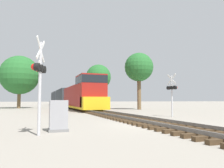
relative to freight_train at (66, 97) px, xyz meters
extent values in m
plane|color=gray|center=(0.00, -36.59, -1.94)|extent=(400.00, 400.00, 0.00)
cube|color=#42301E|center=(0.00, -41.09, -1.86)|extent=(2.60, 0.22, 0.16)
cube|color=#42301E|center=(0.00, -40.49, -1.86)|extent=(2.60, 0.22, 0.16)
cube|color=#42301E|center=(0.00, -39.89, -1.86)|extent=(2.60, 0.22, 0.16)
cube|color=#42301E|center=(0.00, -39.29, -1.86)|extent=(2.60, 0.22, 0.16)
cube|color=#42301E|center=(0.00, -38.69, -1.86)|extent=(2.60, 0.22, 0.16)
cube|color=#42301E|center=(0.00, -38.09, -1.86)|extent=(2.60, 0.22, 0.16)
cube|color=#42301E|center=(0.00, -37.49, -1.86)|extent=(2.60, 0.22, 0.16)
cube|color=#42301E|center=(0.00, -36.89, -1.86)|extent=(2.60, 0.22, 0.16)
cube|color=#42301E|center=(0.00, -36.29, -1.86)|extent=(2.60, 0.22, 0.16)
cube|color=#42301E|center=(0.00, -35.69, -1.86)|extent=(2.60, 0.22, 0.16)
cube|color=#42301E|center=(0.00, -35.09, -1.86)|extent=(2.60, 0.22, 0.16)
cube|color=#42301E|center=(0.00, -34.49, -1.86)|extent=(2.60, 0.22, 0.16)
cube|color=#42301E|center=(0.00, -33.89, -1.86)|extent=(2.60, 0.22, 0.16)
cube|color=#42301E|center=(0.00, -33.29, -1.86)|extent=(2.60, 0.22, 0.16)
cube|color=#42301E|center=(0.00, -32.69, -1.86)|extent=(2.60, 0.22, 0.16)
cube|color=#42301E|center=(0.00, -32.09, -1.86)|extent=(2.60, 0.22, 0.16)
cube|color=#42301E|center=(0.00, -31.49, -1.86)|extent=(2.60, 0.22, 0.16)
cube|color=#42301E|center=(0.00, -30.89, -1.86)|extent=(2.60, 0.22, 0.16)
cube|color=#42301E|center=(0.00, -30.29, -1.86)|extent=(2.60, 0.22, 0.16)
cube|color=#42301E|center=(0.00, -29.69, -1.86)|extent=(2.60, 0.22, 0.16)
cube|color=#42301E|center=(0.00, -29.09, -1.86)|extent=(2.60, 0.22, 0.16)
cube|color=#42301E|center=(0.00, -28.49, -1.86)|extent=(2.60, 0.22, 0.16)
cube|color=#42301E|center=(0.00, -27.89, -1.86)|extent=(2.60, 0.22, 0.16)
cube|color=#42301E|center=(0.00, -27.29, -1.86)|extent=(2.60, 0.22, 0.16)
cube|color=#42301E|center=(0.00, -26.69, -1.86)|extent=(2.60, 0.22, 0.16)
cube|color=#42301E|center=(0.00, -26.09, -1.86)|extent=(2.60, 0.22, 0.16)
cube|color=#42301E|center=(0.00, -25.49, -1.86)|extent=(2.60, 0.22, 0.16)
cube|color=#42301E|center=(0.00, -24.89, -1.86)|extent=(2.60, 0.22, 0.16)
cube|color=#42301E|center=(0.00, -24.29, -1.86)|extent=(2.60, 0.22, 0.16)
cube|color=#42301E|center=(0.00, -23.69, -1.86)|extent=(2.60, 0.22, 0.16)
cube|color=#42301E|center=(0.00, -23.09, -1.86)|extent=(2.60, 0.22, 0.16)
cube|color=#42301E|center=(0.00, -22.49, -1.86)|extent=(2.60, 0.22, 0.16)
cube|color=#42301E|center=(0.00, -21.89, -1.86)|extent=(2.60, 0.22, 0.16)
cube|color=#42301E|center=(0.00, -21.29, -1.86)|extent=(2.60, 0.22, 0.16)
cube|color=#42301E|center=(0.00, -20.69, -1.86)|extent=(2.60, 0.22, 0.16)
cube|color=#42301E|center=(0.00, -20.09, -1.86)|extent=(2.60, 0.22, 0.16)
cube|color=#42301E|center=(0.00, -19.49, -1.86)|extent=(2.60, 0.22, 0.16)
cube|color=#42301E|center=(0.00, -18.89, -1.86)|extent=(2.60, 0.22, 0.16)
cube|color=#42301E|center=(0.00, -18.29, -1.86)|extent=(2.60, 0.22, 0.16)
cube|color=#42301E|center=(0.00, -17.69, -1.86)|extent=(2.60, 0.22, 0.16)
cube|color=#42301E|center=(0.00, -17.09, -1.86)|extent=(2.60, 0.22, 0.16)
cube|color=slate|center=(-0.72, -36.59, -1.71)|extent=(0.07, 160.00, 0.15)
cube|color=slate|center=(0.72, -36.59, -1.71)|extent=(0.07, 160.00, 0.15)
cube|color=maroon|center=(0.00, -12.65, -0.06)|extent=(2.52, 12.86, 3.14)
cube|color=maroon|center=(0.00, -21.65, 0.38)|extent=(2.96, 4.04, 4.03)
cube|color=black|center=(0.00, -21.65, 1.80)|extent=(2.99, 4.08, 0.89)
cube|color=gold|center=(0.00, -23.67, -0.93)|extent=(2.96, 1.84, 1.41)
cube|color=gold|center=(0.00, -15.40, -1.51)|extent=(3.02, 18.00, 0.24)
cube|color=black|center=(0.00, -21.37, -1.44)|extent=(1.58, 2.20, 1.00)
cube|color=black|center=(0.00, -9.44, -1.44)|extent=(1.58, 2.20, 1.00)
cube|color=#2D3338|center=(0.00, 2.64, 0.09)|extent=(2.81, 14.23, 3.43)
cube|color=black|center=(0.00, -1.99, -1.49)|extent=(1.58, 2.20, 0.90)
cube|color=black|center=(0.00, 7.26, -1.49)|extent=(1.58, 2.20, 0.90)
cube|color=#2D3338|center=(0.00, 18.61, 0.09)|extent=(2.81, 14.23, 3.43)
cube|color=black|center=(0.00, 13.99, -1.49)|extent=(1.58, 2.20, 0.90)
cube|color=black|center=(0.00, 23.24, -1.49)|extent=(1.58, 2.20, 0.90)
cylinder|color=#B7B7BC|center=(-6.07, -38.13, -0.12)|extent=(0.12, 0.12, 3.64)
cube|color=white|center=(-6.07, -38.13, 1.40)|extent=(0.34, 0.88, 0.93)
cube|color=white|center=(-6.07, -38.13, 1.40)|extent=(0.34, 0.88, 0.93)
cube|color=black|center=(-6.07, -38.13, 0.66)|extent=(0.35, 0.83, 0.06)
cylinder|color=black|center=(-5.95, -37.80, 0.66)|extent=(0.27, 0.34, 0.30)
sphere|color=red|center=(-6.05, -37.77, 0.66)|extent=(0.26, 0.26, 0.26)
cylinder|color=black|center=(-6.07, -38.13, 0.66)|extent=(0.27, 0.34, 0.30)
sphere|color=red|center=(-6.16, -38.10, 0.66)|extent=(0.26, 0.26, 0.26)
cylinder|color=black|center=(-6.19, -38.46, 0.66)|extent=(0.27, 0.34, 0.30)
sphere|color=red|center=(-6.28, -38.43, 0.66)|extent=(0.26, 0.26, 0.26)
cube|color=white|center=(-6.07, -38.13, 0.85)|extent=(0.14, 0.31, 0.20)
cylinder|color=#B7B7BC|center=(4.32, -31.84, -0.25)|extent=(0.12, 0.12, 3.38)
cube|color=white|center=(4.32, -31.84, 1.14)|extent=(0.26, 0.91, 0.93)
cube|color=white|center=(4.32, -31.84, 1.14)|extent=(0.26, 0.91, 0.93)
cube|color=black|center=(4.32, -31.84, 0.44)|extent=(0.27, 0.85, 0.06)
cylinder|color=black|center=(4.40, -32.18, 0.44)|extent=(0.25, 0.33, 0.30)
sphere|color=red|center=(4.50, -32.15, 0.44)|extent=(0.26, 0.26, 0.26)
cylinder|color=black|center=(4.32, -31.84, 0.44)|extent=(0.25, 0.33, 0.30)
sphere|color=red|center=(4.42, -31.81, 0.44)|extent=(0.26, 0.26, 0.26)
cylinder|color=black|center=(4.23, -31.50, 0.44)|extent=(0.25, 0.33, 0.30)
sphere|color=red|center=(4.33, -31.47, 0.44)|extent=(0.26, 0.26, 0.26)
cube|color=white|center=(4.32, -31.84, 0.59)|extent=(0.11, 0.32, 0.20)
cube|color=slate|center=(-5.25, -37.21, -1.88)|extent=(0.84, 0.68, 0.12)
cube|color=#939399|center=(-5.25, -37.21, -1.20)|extent=(0.76, 0.62, 1.24)
cylinder|color=brown|center=(8.01, -18.46, 0.53)|extent=(0.56, 0.56, 4.94)
sphere|color=#236028|center=(8.01, -18.46, 4.25)|extent=(4.19, 4.19, 4.19)
cylinder|color=brown|center=(-8.79, -7.47, -0.13)|extent=(0.56, 0.56, 3.63)
sphere|color=#236028|center=(-8.79, -7.47, 3.64)|extent=(6.50, 6.50, 6.50)
cylinder|color=#473521|center=(9.75, 9.46, 0.84)|extent=(0.58, 0.58, 5.56)
sphere|color=#236028|center=(9.75, 9.46, 5.65)|extent=(6.77, 6.77, 6.77)
camera|label=1|loc=(-6.23, -47.05, -0.59)|focal=35.00mm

